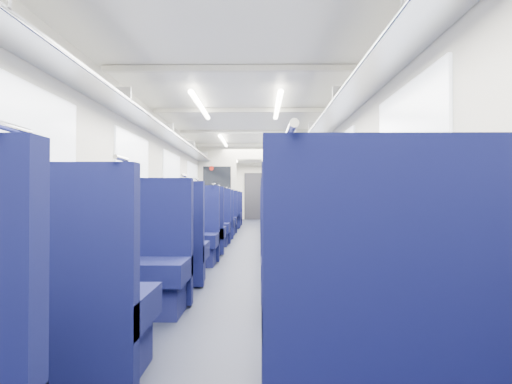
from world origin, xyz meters
name	(u,v)px	position (x,y,z in m)	size (l,w,h in m)	color
floor	(246,244)	(0.00, 0.00, 0.00)	(2.80, 18.00, 0.01)	black
ceiling	(246,130)	(0.00, 0.00, 2.35)	(2.80, 18.00, 0.01)	silver
wall_left	(177,187)	(-1.40, 0.00, 1.18)	(0.02, 18.00, 2.35)	beige
dado_left	(178,227)	(-1.39, 0.00, 0.35)	(0.03, 17.90, 0.70)	#101236
wall_right	(314,187)	(1.40, 0.00, 1.18)	(0.02, 18.00, 2.35)	beige
dado_right	(313,227)	(1.39, 0.00, 0.35)	(0.03, 17.90, 0.70)	#101236
wall_far	(253,192)	(0.00, 9.00, 1.18)	(2.80, 0.02, 2.35)	beige
luggage_rack_left	(187,148)	(-1.21, 0.00, 1.97)	(0.36, 17.40, 0.18)	#B2B5BA
luggage_rack_right	(305,148)	(1.21, 0.00, 1.97)	(0.36, 17.40, 0.18)	#B2B5BA
windows	(245,174)	(0.00, -0.46, 1.42)	(2.78, 15.60, 0.75)	white
ceiling_fittings	(245,131)	(0.00, -0.26, 2.29)	(2.70, 16.06, 0.11)	beige
end_door	(253,196)	(0.00, 8.94, 1.00)	(0.75, 0.06, 2.00)	black
bulkhead	(249,187)	(0.00, 2.69, 1.23)	(2.80, 0.10, 2.35)	beige
seat_4	(46,313)	(-0.83, -6.03, 0.36)	(1.05, 0.58, 1.17)	#0D1141
seat_5	(362,314)	(0.83, -6.02, 0.36)	(1.05, 0.58, 1.17)	#0D1141
seat_6	(128,269)	(-0.83, -4.74, 0.36)	(1.05, 0.58, 1.17)	#0D1141
seat_7	(323,269)	(0.83, -4.72, 0.36)	(1.05, 0.58, 1.17)	#0D1141
seat_8	(158,252)	(-0.83, -3.73, 0.36)	(1.05, 0.58, 1.17)	#0D1141
seat_9	(308,252)	(0.83, -3.68, 0.36)	(1.05, 0.58, 1.17)	#0D1141
seat_10	(182,239)	(-0.83, -2.41, 0.36)	(1.05, 0.58, 1.17)	#0D1141
seat_11	(298,240)	(0.83, -2.49, 0.36)	(1.05, 0.58, 1.17)	#0D1141
seat_12	(194,233)	(-0.83, -1.41, 0.36)	(1.05, 0.58, 1.17)	#0D1141
seat_13	(292,233)	(0.83, -1.46, 0.36)	(1.05, 0.58, 1.17)	#0D1141
seat_14	(204,227)	(-0.83, -0.18, 0.36)	(1.05, 0.58, 1.17)	#0D1141
seat_15	(287,228)	(0.83, -0.24, 0.36)	(1.05, 0.58, 1.17)	#0D1141
seat_16	(211,223)	(-0.83, 0.96, 0.36)	(1.05, 0.58, 1.17)	#0D1141
seat_17	(283,224)	(0.83, 0.89, 0.36)	(1.05, 0.58, 1.17)	#0D1141
seat_18	(217,220)	(-0.83, 2.14, 0.36)	(1.05, 0.58, 1.17)	#0D1141
seat_19	(281,221)	(0.83, 2.03, 0.36)	(1.05, 0.58, 1.17)	#0D1141
seat_20	(223,217)	(-0.83, 4.03, 0.36)	(1.05, 0.58, 1.17)	#0D1141
seat_21	(277,216)	(0.83, 4.20, 0.36)	(1.05, 0.58, 1.17)	#0D1141
seat_22	(226,215)	(-0.83, 5.16, 0.36)	(1.05, 0.58, 1.17)	#0D1141
seat_23	(276,215)	(0.83, 5.36, 0.36)	(1.05, 0.58, 1.17)	#0D1141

